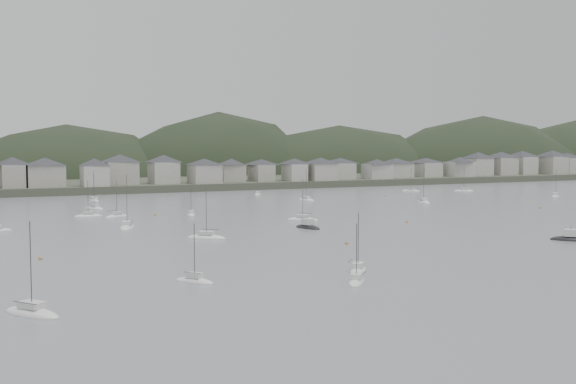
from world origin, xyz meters
TOP-DOWN VIEW (x-y plane):
  - ground at (0.00, 0.00)m, footprint 900.00×900.00m
  - far_shore_land at (0.00, 295.00)m, footprint 900.00×250.00m
  - forested_ridge at (4.83, 269.40)m, footprint 851.55×103.94m
  - waterfront_town at (50.59, 183.34)m, footprint 451.48×28.46m
  - sailboat_lead at (-52.96, 89.14)m, footprint 7.70×2.71m
  - moored_fleet at (-18.29, 68.84)m, footprint 248.02×171.59m
  - motor_launch_near at (27.69, -0.93)m, footprint 7.43×7.87m
  - motor_launch_far at (-11.24, 40.62)m, footprint 4.72×8.27m
  - mooring_buoys at (-0.44, 56.52)m, footprint 154.18×148.36m

SIDE VIEW (x-z plane):
  - forested_ridge at x=4.83m, z-range -62.57..40.00m
  - ground at x=0.00m, z-range 0.00..0.00m
  - mooring_buoys at x=-0.44m, z-range -0.20..0.50m
  - moored_fleet at x=-18.29m, z-range -6.64..6.99m
  - sailboat_lead at x=-52.96m, z-range -5.04..5.40m
  - motor_launch_near at x=27.69m, z-range -1.66..2.24m
  - motor_launch_far at x=-11.24m, z-range -1.64..2.23m
  - far_shore_land at x=0.00m, z-range 0.00..3.00m
  - waterfront_town at x=50.59m, z-range 2.20..15.12m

